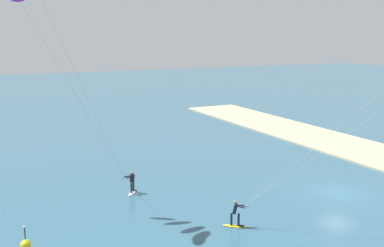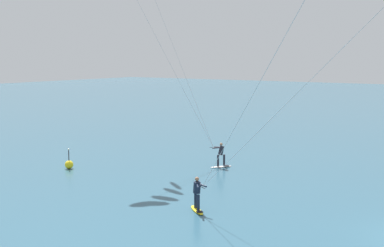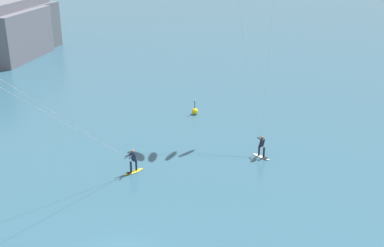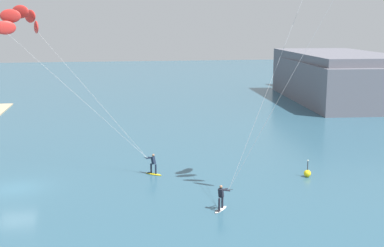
# 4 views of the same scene
# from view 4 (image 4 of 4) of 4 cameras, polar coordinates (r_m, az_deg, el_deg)

# --- Properties ---
(ground_plane) EXTENTS (240.00, 240.00, 0.00)m
(ground_plane) POSITION_cam_4_polar(r_m,az_deg,el_deg) (39.82, -18.89, -6.81)
(ground_plane) COLOR #2D566B
(kitesurfer_nearshore) EXTENTS (9.19, 12.89, 13.26)m
(kitesurfer_nearshore) POSITION_cam_4_polar(r_m,az_deg,el_deg) (45.49, -17.90, 10.27)
(kitesurfer_nearshore) COLOR yellow
(kitesurfer_nearshore) RESTS_ON ground
(marker_buoy) EXTENTS (0.56, 0.56, 1.38)m
(marker_buoy) POSITION_cam_4_polar(r_m,az_deg,el_deg) (41.30, 12.65, -5.39)
(marker_buoy) COLOR yellow
(marker_buoy) RESTS_ON ground
(distant_headland) EXTENTS (34.49, 20.74, 7.25)m
(distant_headland) POSITION_cam_4_polar(r_m,az_deg,el_deg) (83.78, 16.76, 4.84)
(distant_headland) COLOR slate
(distant_headland) RESTS_ON ground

